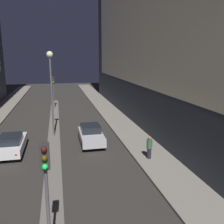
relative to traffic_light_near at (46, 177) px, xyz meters
name	(u,v)px	position (x,y,z in m)	size (l,w,h in m)	color
building_right	(160,0)	(11.61, 18.78, 9.77)	(6.01, 43.81, 26.30)	#2D333D
median_strip	(54,132)	(0.00, 16.16, -3.33)	(1.08, 36.56, 0.11)	#66605B
traffic_light_near	(46,177)	(0.00, 0.00, 0.00)	(0.32, 0.42, 4.45)	#4C4C51
traffic_light_mid	(53,85)	(0.00, 27.91, 0.00)	(0.32, 0.42, 4.45)	#4C4C51
street_lamp	(51,77)	(0.00, 14.94, 2.20)	(0.56, 0.56, 7.67)	#4C4C51
car_left_lane	(11,144)	(-3.14, 11.46, -2.63)	(1.83, 4.57, 1.50)	silver
car_right_lane	(91,135)	(3.14, 12.27, -2.59)	(1.87, 4.18, 1.60)	#B2B2B7
pedestrian_on_right_sidewalk	(149,147)	(6.73, 7.85, -2.36)	(0.40, 0.40, 1.65)	black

